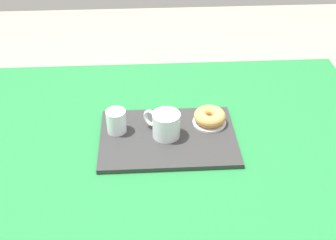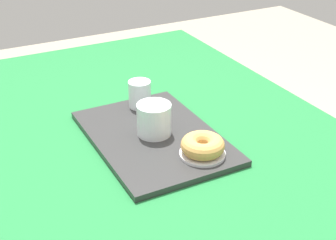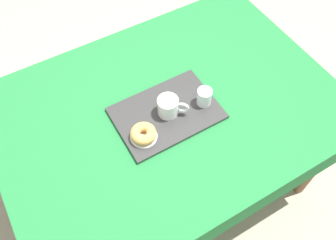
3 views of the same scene
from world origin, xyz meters
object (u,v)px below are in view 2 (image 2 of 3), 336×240
Objects in this scene: donut_plate_left at (202,154)px; sugar_donut_left at (203,145)px; water_glass_near at (140,95)px; tea_mug_left at (154,120)px; serving_tray at (154,137)px; dining_table at (140,168)px.

donut_plate_left is 0.02m from sugar_donut_left.
donut_plate_left is (-0.30, -0.02, -0.03)m from water_glass_near.
sugar_donut_left is at bearing -159.62° from tea_mug_left.
serving_tray is 5.64× the size of water_glass_near.
water_glass_near is (0.16, -0.03, -0.00)m from tea_mug_left.
dining_table is 19.17× the size of water_glass_near.
water_glass_near reaches higher than serving_tray.
donut_plate_left is (-0.14, -0.06, 0.01)m from serving_tray.
dining_table is 0.11m from serving_tray.
sugar_donut_left is at bearing 0.00° from donut_plate_left.
serving_tray reaches higher than dining_table.
water_glass_near reaches higher than dining_table.
sugar_donut_left is (-0.17, -0.09, 0.14)m from dining_table.
tea_mug_left reaches higher than dining_table.
donut_plate_left reaches higher than dining_table.
tea_mug_left is 1.12× the size of sugar_donut_left.
tea_mug_left is (-0.02, -0.03, 0.15)m from dining_table.
water_glass_near is at bearing -12.42° from serving_tray.
tea_mug_left is at bearing 168.81° from water_glass_near.
water_glass_near is 0.69× the size of donut_plate_left.
tea_mug_left is 1.53× the size of water_glass_near.
tea_mug_left reaches higher than serving_tray.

